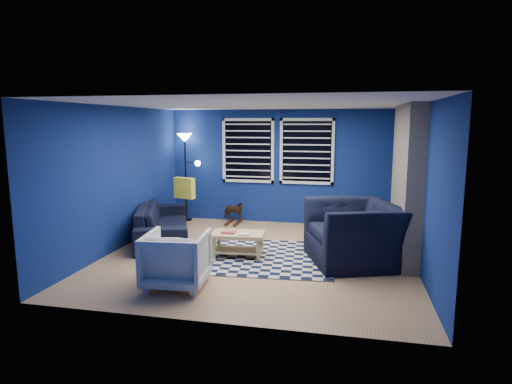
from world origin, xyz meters
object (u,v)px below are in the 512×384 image
at_px(sofa, 163,222).
at_px(armchair_bent, 176,259).
at_px(armchair_big, 353,233).
at_px(cabinet, 359,218).
at_px(tv, 401,164).
at_px(rocking_horse, 233,211).
at_px(coffee_table, 238,239).
at_px(floor_lamp, 186,150).

bearing_deg(sofa, armchair_bent, -173.60).
distance_m(armchair_big, armchair_bent, 2.83).
distance_m(sofa, cabinet, 4.01).
bearing_deg(tv, armchair_big, -114.23).
bearing_deg(tv, rocking_horse, 177.33).
bearing_deg(coffee_table, rocking_horse, 106.80).
relative_size(armchair_bent, rocking_horse, 1.66).
bearing_deg(rocking_horse, sofa, 158.52).
relative_size(tv, sofa, 0.43).
bearing_deg(cabinet, rocking_horse, -158.52).
relative_size(coffee_table, cabinet, 1.37).
bearing_deg(cabinet, armchair_bent, -102.82).
bearing_deg(armchair_big, cabinet, 156.82).
distance_m(tv, armchair_big, 2.38).
bearing_deg(coffee_table, floor_lamp, 127.15).
xyz_separation_m(tv, floor_lamp, (-4.57, 0.25, 0.22)).
height_order(cabinet, floor_lamp, floor_lamp).
height_order(tv, floor_lamp, floor_lamp).
bearing_deg(rocking_horse, armchair_big, -119.46).
xyz_separation_m(armchair_big, cabinet, (0.15, 2.17, -0.23)).
distance_m(tv, armchair_bent, 4.93).
distance_m(armchair_bent, coffee_table, 1.50).
distance_m(coffee_table, floor_lamp, 3.27).
bearing_deg(sofa, floor_lamp, -17.26).
distance_m(armchair_big, floor_lamp, 4.45).
bearing_deg(armchair_bent, rocking_horse, -92.17).
distance_m(sofa, floor_lamp, 2.08).
height_order(sofa, coffee_table, sofa).
height_order(sofa, cabinet, sofa).
bearing_deg(rocking_horse, cabinet, -79.01).
xyz_separation_m(sofa, armchair_big, (3.54, -0.61, 0.14)).
bearing_deg(armchair_bent, coffee_table, -114.62).
distance_m(cabinet, floor_lamp, 4.07).
relative_size(armchair_big, coffee_table, 1.63).
xyz_separation_m(sofa, coffee_table, (1.67, -0.75, -0.04)).
height_order(sofa, floor_lamp, floor_lamp).
distance_m(rocking_horse, cabinet, 2.71).
bearing_deg(armchair_big, sofa, -118.96).
bearing_deg(cabinet, sofa, -135.85).
relative_size(sofa, rocking_horse, 4.58).
relative_size(cabinet, floor_lamp, 0.33).
bearing_deg(coffee_table, armchair_bent, -109.37).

